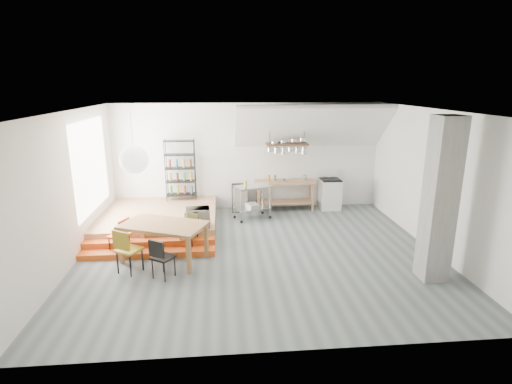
{
  "coord_description": "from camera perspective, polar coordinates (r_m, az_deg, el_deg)",
  "views": [
    {
      "loc": [
        -0.82,
        -8.4,
        3.74
      ],
      "look_at": [
        0.01,
        0.8,
        1.23
      ],
      "focal_mm": 28.0,
      "sensor_mm": 36.0,
      "label": 1
    }
  ],
  "objects": [
    {
      "name": "rolling_cart",
      "position": [
        11.29,
        -0.54,
        -0.8
      ],
      "size": [
        1.1,
        0.85,
        0.96
      ],
      "rotation": [
        0.0,
        0.0,
        0.37
      ],
      "color": "silver",
      "rests_on": "ground"
    },
    {
      "name": "floor",
      "position": [
        9.24,
        0.4,
        -8.67
      ],
      "size": [
        8.0,
        8.0,
        0.0
      ],
      "primitive_type": "plane",
      "color": "#545F61",
      "rests_on": "ground"
    },
    {
      "name": "chair_black",
      "position": [
        8.11,
        -13.48,
        -8.79
      ],
      "size": [
        0.53,
        0.53,
        0.84
      ],
      "rotation": [
        0.0,
        0.0,
        2.55
      ],
      "color": "black",
      "rests_on": "ground"
    },
    {
      "name": "paper_lantern",
      "position": [
        8.76,
        -17.03,
        4.43
      ],
      "size": [
        0.6,
        0.6,
        0.6
      ],
      "primitive_type": "sphere",
      "color": "white",
      "rests_on": "ceiling"
    },
    {
      "name": "dining_table",
      "position": [
        8.82,
        -13.07,
        -5.01
      ],
      "size": [
        2.02,
        1.6,
        0.84
      ],
      "rotation": [
        0.0,
        0.0,
        -0.4
      ],
      "color": "brown",
      "rests_on": "ground"
    },
    {
      "name": "step_lower",
      "position": [
        9.37,
        -15.2,
        -8.43
      ],
      "size": [
        3.0,
        0.35,
        0.13
      ],
      "primitive_type": "cube",
      "color": "#C64F17",
      "rests_on": "ground"
    },
    {
      "name": "ceiling",
      "position": [
        8.46,
        0.44,
        11.56
      ],
      "size": [
        8.0,
        7.0,
        0.02
      ],
      "primitive_type": "cube",
      "color": "white",
      "rests_on": "wall_back"
    },
    {
      "name": "kitchen_counter",
      "position": [
        12.12,
        4.15,
        0.3
      ],
      "size": [
        1.8,
        0.6,
        0.91
      ],
      "color": "#A17850",
      "rests_on": "ground"
    },
    {
      "name": "slope_ceiling",
      "position": [
        11.67,
        7.97,
        9.23
      ],
      "size": [
        4.4,
        1.44,
        1.32
      ],
      "primitive_type": "cube",
      "rotation": [
        -0.73,
        0.0,
        0.0
      ],
      "color": "white",
      "rests_on": "wall_back"
    },
    {
      "name": "stove",
      "position": [
        12.46,
        10.5,
        -0.2
      ],
      "size": [
        0.6,
        0.6,
        1.18
      ],
      "color": "white",
      "rests_on": "ground"
    },
    {
      "name": "chair_mustard",
      "position": [
        8.48,
        -18.07,
        -7.55
      ],
      "size": [
        0.6,
        0.6,
        0.95
      ],
      "rotation": [
        0.0,
        0.0,
        2.58
      ],
      "color": "#AA881D",
      "rests_on": "ground"
    },
    {
      "name": "bowl",
      "position": [
        11.99,
        4.1,
        1.67
      ],
      "size": [
        0.3,
        0.3,
        0.06
      ],
      "primitive_type": "imported",
      "rotation": [
        0.0,
        0.0,
        0.43
      ],
      "color": "silver",
      "rests_on": "kitchen_counter"
    },
    {
      "name": "wall_back",
      "position": [
        12.12,
        -1.19,
        5.06
      ],
      "size": [
        8.0,
        0.04,
        3.2
      ],
      "primitive_type": "cube",
      "color": "silver",
      "rests_on": "ground"
    },
    {
      "name": "microwave_shelf",
      "position": [
        9.71,
        -8.3,
        -4.14
      ],
      "size": [
        0.6,
        0.4,
        0.16
      ],
      "color": "#A17850",
      "rests_on": "platform"
    },
    {
      "name": "pot_rack",
      "position": [
        11.63,
        4.59,
        6.45
      ],
      "size": [
        1.2,
        0.5,
        1.43
      ],
      "color": "#3D2618",
      "rests_on": "ceiling"
    },
    {
      "name": "step_upper",
      "position": [
        9.66,
        -14.88,
        -7.24
      ],
      "size": [
        3.0,
        0.35,
        0.27
      ],
      "primitive_type": "cube",
      "color": "#C64F17",
      "rests_on": "ground"
    },
    {
      "name": "concrete_column",
      "position": [
        8.32,
        24.77,
        -1.12
      ],
      "size": [
        0.5,
        0.5,
        3.2
      ],
      "primitive_type": "cube",
      "color": "gray",
      "rests_on": "ground"
    },
    {
      "name": "chair_red",
      "position": [
        9.49,
        -18.71,
        -5.58
      ],
      "size": [
        0.51,
        0.51,
        0.84
      ],
      "rotation": [
        0.0,
        0.0,
        -2.0
      ],
      "color": "#C5411C",
      "rests_on": "ground"
    },
    {
      "name": "window_pane",
      "position": [
        10.57,
        -22.47,
        3.49
      ],
      "size": [
        0.02,
        2.5,
        2.2
      ],
      "primitive_type": "cube",
      "color": "white",
      "rests_on": "wall_left"
    },
    {
      "name": "wall_left",
      "position": [
        9.24,
        -25.11,
        0.35
      ],
      "size": [
        0.04,
        7.0,
        3.2
      ],
      "primitive_type": "cube",
      "color": "silver",
      "rests_on": "ground"
    },
    {
      "name": "platform",
      "position": [
        11.12,
        -13.58,
        -3.79
      ],
      "size": [
        3.0,
        3.0,
        0.4
      ],
      "primitive_type": "cube",
      "color": "#A17850",
      "rests_on": "ground"
    },
    {
      "name": "wall_right",
      "position": [
        9.92,
        24.08,
        1.42
      ],
      "size": [
        0.04,
        7.0,
        3.2
      ],
      "primitive_type": "cube",
      "color": "silver",
      "rests_on": "ground"
    },
    {
      "name": "wire_shelving",
      "position": [
        11.91,
        -10.74,
        3.27
      ],
      "size": [
        0.88,
        0.38,
        1.8
      ],
      "color": "black",
      "rests_on": "platform"
    },
    {
      "name": "microwave",
      "position": [
        9.66,
        -8.33,
        -3.17
      ],
      "size": [
        0.59,
        0.43,
        0.31
      ],
      "primitive_type": "imported",
      "rotation": [
        0.0,
        0.0,
        0.08
      ],
      "color": "beige",
      "rests_on": "microwave_shelf"
    },
    {
      "name": "chair_olive",
      "position": [
        9.45,
        -9.4,
        -5.12
      ],
      "size": [
        0.49,
        0.49,
        0.82
      ],
      "rotation": [
        0.0,
        0.0,
        -0.42
      ],
      "color": "brown",
      "rests_on": "ground"
    },
    {
      "name": "mini_fridge",
      "position": [
        12.09,
        -2.34,
        -0.83
      ],
      "size": [
        0.47,
        0.47,
        0.8
      ],
      "primitive_type": "cube",
      "color": "black",
      "rests_on": "ground"
    }
  ]
}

